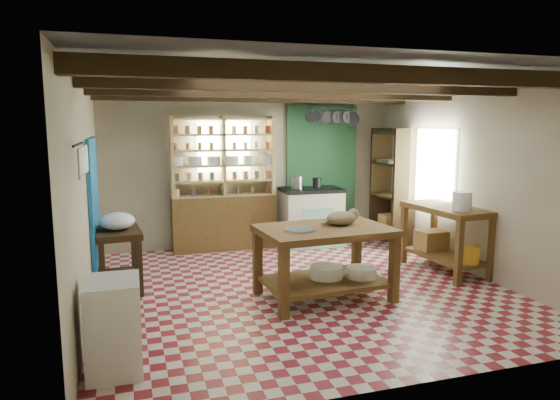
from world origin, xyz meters
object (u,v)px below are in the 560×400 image
object	(u,v)px
right_counter	(445,239)
work_table	(324,263)
cat	(342,218)
stove	(311,217)
white_cabinet	(114,326)
prep_table	(119,260)

from	to	relation	value
right_counter	work_table	bearing A→B (deg)	-170.04
work_table	right_counter	world-z (taller)	right_counter
right_counter	cat	size ratio (longest dim) A/B	3.52
stove	cat	xyz separation A→B (m)	(-0.54, -2.48, 0.45)
right_counter	white_cabinet	bearing A→B (deg)	-163.18
stove	cat	distance (m)	2.58
right_counter	cat	xyz separation A→B (m)	(-1.79, -0.43, 0.48)
work_table	prep_table	distance (m)	2.55
right_counter	cat	world-z (taller)	cat
prep_table	right_counter	world-z (taller)	right_counter
white_cabinet	right_counter	world-z (taller)	right_counter
work_table	stove	bearing A→B (deg)	68.70
white_cabinet	right_counter	bearing A→B (deg)	21.59
work_table	prep_table	bearing A→B (deg)	152.79
prep_table	cat	world-z (taller)	cat
cat	work_table	bearing A→B (deg)	-178.69
work_table	cat	size ratio (longest dim) A/B	4.08
stove	cat	world-z (taller)	cat
stove	right_counter	xyz separation A→B (m)	(1.25, -2.04, -0.03)
work_table	white_cabinet	distance (m)	2.64
work_table	stove	world-z (taller)	stove
stove	prep_table	xyz separation A→B (m)	(-3.13, -1.54, -0.11)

